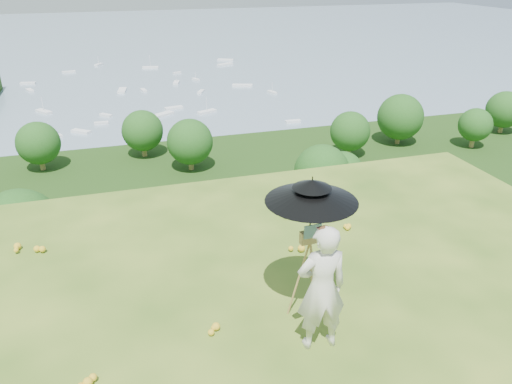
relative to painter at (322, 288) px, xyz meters
name	(u,v)px	position (x,y,z in m)	size (l,w,h in m)	color
forest_slope	(160,342)	(-0.38, 34.12, -29.95)	(140.00, 56.00, 22.00)	#183A0F
shoreline_tier	(135,221)	(-0.38, 74.12, -36.95)	(170.00, 28.00, 8.00)	#73685C
bay_water	(106,54)	(-0.38, 239.12, -34.95)	(700.00, 700.00, 0.00)	#7294A3
slope_trees	(147,216)	(-0.38, 34.12, -15.95)	(110.00, 50.00, 6.00)	#184815
harbor_town	(131,186)	(-0.38, 74.12, -30.45)	(110.00, 22.00, 5.00)	silver
moored_boats	(72,96)	(-12.88, 160.12, -34.60)	(140.00, 140.00, 0.70)	white
wildflowers	(310,379)	(-0.38, -0.63, -0.89)	(10.00, 10.50, 0.12)	yellow
painter	(322,288)	(0.00, 0.00, 0.00)	(0.69, 0.45, 1.90)	silver
field_easel	(309,272)	(0.07, 0.61, -0.14)	(0.61, 0.61, 1.61)	#A58745
sun_umbrella	(311,209)	(0.07, 0.64, 0.86)	(1.28, 1.28, 0.97)	black
painter_cap	(325,230)	(0.00, 0.00, 0.89)	(0.19, 0.23, 0.10)	#BD6872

